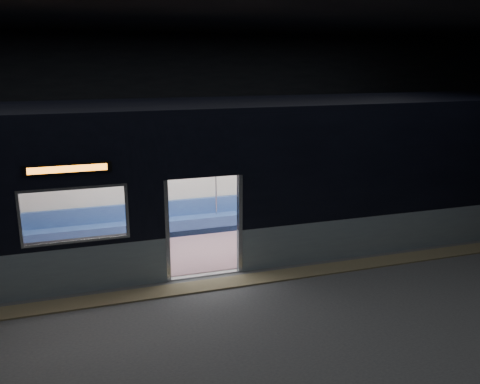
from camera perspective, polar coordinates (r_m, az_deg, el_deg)
station_floor at (r=9.53m, az=-2.37°, el=-11.82°), size 24.00×14.00×0.01m
station_envelope at (r=8.54m, az=-2.63°, el=10.76°), size 24.00×14.00×5.00m
tactile_strip at (r=10.00m, az=-3.23°, el=-10.37°), size 22.80×0.50×0.03m
metro_car at (r=11.26m, az=-5.97°, el=2.31°), size 18.00×3.04×3.35m
passenger at (r=14.15m, az=12.60°, el=0.18°), size 0.39×0.66×1.33m
handbag at (r=14.00m, az=12.99°, el=-0.46°), size 0.35×0.33×0.14m
transit_map at (r=14.36m, az=12.83°, el=3.29°), size 1.06×0.03×0.69m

